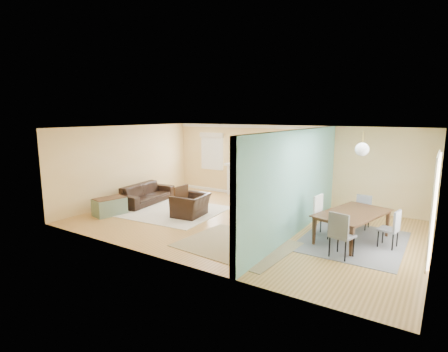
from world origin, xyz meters
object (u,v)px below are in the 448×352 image
(green_chair, at_px, (292,198))
(dining_table, at_px, (354,227))
(credenza, at_px, (298,205))
(eames_chair, at_px, (191,205))
(sofa, at_px, (146,194))

(green_chair, distance_m, dining_table, 3.02)
(green_chair, distance_m, credenza, 1.11)
(eames_chair, relative_size, green_chair, 1.30)
(green_chair, bearing_deg, credenza, 131.83)
(dining_table, bearing_deg, eames_chair, 110.43)
(credenza, relative_size, dining_table, 0.82)
(sofa, relative_size, dining_table, 1.11)
(sofa, xyz_separation_m, dining_table, (6.74, 0.04, 0.03))
(sofa, relative_size, green_chair, 2.84)
(credenza, bearing_deg, eames_chair, -152.35)
(green_chair, bearing_deg, eames_chair, 58.97)
(eames_chair, bearing_deg, sofa, -107.82)
(eames_chair, bearing_deg, green_chair, 130.27)
(eames_chair, bearing_deg, dining_table, 88.41)
(dining_table, bearing_deg, green_chair, 64.56)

